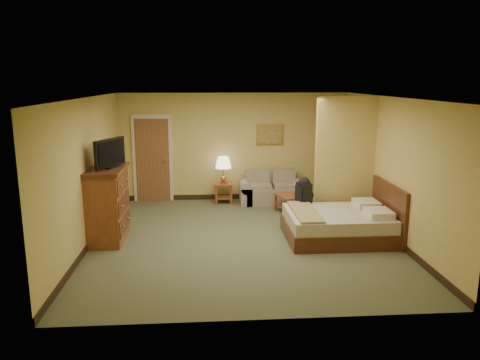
{
  "coord_description": "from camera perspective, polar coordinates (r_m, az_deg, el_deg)",
  "views": [
    {
      "loc": [
        -0.65,
        -8.25,
        2.91
      ],
      "look_at": [
        -0.01,
        0.6,
        0.99
      ],
      "focal_mm": 35.0,
      "sensor_mm": 36.0,
      "label": 1
    }
  ],
  "objects": [
    {
      "name": "dresser",
      "position": [
        8.89,
        -15.87,
        -2.8
      ],
      "size": [
        0.67,
        1.27,
        1.36
      ],
      "color": "brown",
      "rests_on": "floor"
    },
    {
      "name": "wall_picture",
      "position": [
        11.41,
        3.67,
        5.56
      ],
      "size": [
        0.66,
        0.04,
        0.51
      ],
      "color": "#B78E3F",
      "rests_on": "back_wall"
    },
    {
      "name": "floor",
      "position": [
        8.78,
        0.34,
        -7.19
      ],
      "size": [
        6.0,
        6.0,
        0.0
      ],
      "primitive_type": "plane",
      "color": "#505638",
      "rests_on": "ground"
    },
    {
      "name": "left_wall",
      "position": [
        8.67,
        -18.09,
        0.86
      ],
      "size": [
        0.02,
        6.0,
        2.6
      ],
      "primitive_type": "cube",
      "color": "tan",
      "rests_on": "floor"
    },
    {
      "name": "baseboard",
      "position": [
        11.62,
        -0.81,
        -2.02
      ],
      "size": [
        5.5,
        0.02,
        0.12
      ],
      "primitive_type": "cube",
      "color": "black",
      "rests_on": "floor"
    },
    {
      "name": "backpack",
      "position": [
        9.37,
        7.81,
        -1.09
      ],
      "size": [
        0.29,
        0.35,
        0.51
      ],
      "rotation": [
        0.0,
        0.0,
        0.37
      ],
      "color": "black",
      "rests_on": "bed"
    },
    {
      "name": "door",
      "position": [
        11.45,
        -10.61,
        2.53
      ],
      "size": [
        0.94,
        0.16,
        2.1
      ],
      "color": "beige",
      "rests_on": "floor"
    },
    {
      "name": "coffee_table",
      "position": [
        10.47,
        6.33,
        -2.41
      ],
      "size": [
        0.79,
        0.79,
        0.4
      ],
      "rotation": [
        0.0,
        0.0,
        0.34
      ],
      "color": "brown",
      "rests_on": "floor"
    },
    {
      "name": "table_lamp",
      "position": [
        11.08,
        -2.05,
        2.06
      ],
      "size": [
        0.38,
        0.38,
        0.63
      ],
      "color": "#B47D42",
      "rests_on": "side_table"
    },
    {
      "name": "side_table",
      "position": [
        11.21,
        -2.03,
        -1.18
      ],
      "size": [
        0.44,
        0.44,
        0.49
      ],
      "color": "brown",
      "rests_on": "floor"
    },
    {
      "name": "ceiling",
      "position": [
        8.28,
        0.37,
        10.03
      ],
      "size": [
        6.0,
        6.0,
        0.0
      ],
      "primitive_type": "plane",
      "rotation": [
        3.14,
        0.0,
        0.0
      ],
      "color": "white",
      "rests_on": "back_wall"
    },
    {
      "name": "back_wall",
      "position": [
        11.39,
        -0.83,
        4.05
      ],
      "size": [
        5.5,
        0.02,
        2.6
      ],
      "primitive_type": "cube",
      "color": "tan",
      "rests_on": "floor"
    },
    {
      "name": "tv",
      "position": [
        8.68,
        -15.58,
        3.07
      ],
      "size": [
        0.4,
        0.81,
        0.52
      ],
      "rotation": [
        0.0,
        0.0,
        -0.41
      ],
      "color": "black",
      "rests_on": "dresser"
    },
    {
      "name": "loveseat",
      "position": [
        11.25,
        3.86,
        -1.53
      ],
      "size": [
        1.52,
        0.71,
        0.77
      ],
      "color": "gray",
      "rests_on": "floor"
    },
    {
      "name": "right_wall",
      "position": [
        9.07,
        17.95,
        1.35
      ],
      "size": [
        0.02,
        6.0,
        2.6
      ],
      "primitive_type": "cube",
      "color": "tan",
      "rests_on": "floor"
    },
    {
      "name": "partition",
      "position": [
        9.73,
        12.65,
        2.36
      ],
      "size": [
        1.2,
        0.15,
        2.6
      ],
      "primitive_type": "cube",
      "color": "tan",
      "rests_on": "floor"
    },
    {
      "name": "bed",
      "position": [
        8.92,
        12.21,
        -5.24
      ],
      "size": [
        1.93,
        1.6,
        1.04
      ],
      "color": "#462010",
      "rests_on": "floor"
    }
  ]
}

